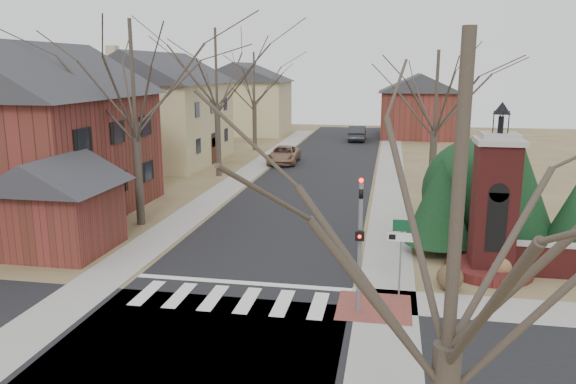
% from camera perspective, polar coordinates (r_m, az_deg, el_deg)
% --- Properties ---
extents(ground, '(120.00, 120.00, 0.00)m').
position_cam_1_polar(ground, '(18.70, -6.56, -11.75)').
color(ground, brown).
rests_on(ground, ground).
extents(main_street, '(8.00, 70.00, 0.01)m').
position_cam_1_polar(main_street, '(39.36, 2.75, 1.33)').
color(main_street, black).
rests_on(main_street, ground).
extents(cross_street, '(120.00, 8.00, 0.01)m').
position_cam_1_polar(cross_street, '(16.16, -9.77, -15.97)').
color(cross_street, black).
rests_on(cross_street, ground).
extents(crosswalk_zone, '(8.00, 2.20, 0.02)m').
position_cam_1_polar(crosswalk_zone, '(19.40, -5.87, -10.78)').
color(crosswalk_zone, silver).
rests_on(crosswalk_zone, ground).
extents(stop_bar, '(8.00, 0.35, 0.02)m').
position_cam_1_polar(stop_bar, '(20.73, -4.70, -9.18)').
color(stop_bar, silver).
rests_on(stop_bar, ground).
extents(sidewalk_right_main, '(2.00, 60.00, 0.02)m').
position_cam_1_polar(sidewalk_right_main, '(39.03, 10.34, 1.04)').
color(sidewalk_right_main, gray).
rests_on(sidewalk_right_main, ground).
extents(sidewalk_left, '(2.00, 60.00, 0.02)m').
position_cam_1_polar(sidewalk_left, '(40.37, -4.58, 1.59)').
color(sidewalk_left, gray).
rests_on(sidewalk_left, ground).
extents(curb_apron, '(2.40, 2.40, 0.02)m').
position_cam_1_polar(curb_apron, '(18.89, 8.73, -11.51)').
color(curb_apron, brown).
rests_on(curb_apron, ground).
extents(traffic_signal_pole, '(0.28, 0.41, 4.50)m').
position_cam_1_polar(traffic_signal_pole, '(17.61, 7.33, -4.33)').
color(traffic_signal_pole, slate).
rests_on(traffic_signal_pole, ground).
extents(sign_post, '(0.90, 0.07, 2.75)m').
position_cam_1_polar(sign_post, '(19.14, 11.40, -5.10)').
color(sign_post, slate).
rests_on(sign_post, ground).
extents(brick_gate_monument, '(3.20, 3.20, 6.47)m').
position_cam_1_polar(brick_gate_monument, '(22.30, 20.12, -2.52)').
color(brick_gate_monument, maroon).
rests_on(brick_gate_monument, ground).
extents(house_brick_left, '(9.80, 11.80, 9.42)m').
position_cam_1_polar(house_brick_left, '(32.05, -24.22, 6.08)').
color(house_brick_left, maroon).
rests_on(house_brick_left, ground).
extents(house_stucco_left, '(9.80, 12.80, 9.28)m').
position_cam_1_polar(house_stucco_left, '(47.20, -12.99, 8.52)').
color(house_stucco_left, '#CBBD87').
rests_on(house_stucco_left, ground).
extents(garage_left, '(4.80, 4.80, 4.29)m').
position_cam_1_polar(garage_left, '(25.42, -22.32, -0.74)').
color(garage_left, maroon).
rests_on(garage_left, ground).
extents(house_distant_left, '(10.80, 8.80, 8.53)m').
position_cam_1_polar(house_distant_left, '(66.59, -4.56, 9.60)').
color(house_distant_left, '#CBBD87').
rests_on(house_distant_left, ground).
extents(house_distant_right, '(8.80, 8.80, 7.30)m').
position_cam_1_polar(house_distant_right, '(64.45, 13.11, 8.68)').
color(house_distant_right, maroon).
rests_on(house_distant_right, ground).
extents(evergreen_near, '(2.80, 2.80, 4.10)m').
position_cam_1_polar(evergreen_near, '(23.97, 15.13, -0.83)').
color(evergreen_near, '#473D33').
rests_on(evergreen_near, ground).
extents(evergreen_mid, '(3.40, 3.40, 4.70)m').
position_cam_1_polar(evergreen_mid, '(25.56, 22.35, 0.16)').
color(evergreen_mid, '#473D33').
rests_on(evergreen_mid, ground).
extents(evergreen_far, '(2.40, 2.40, 3.30)m').
position_cam_1_polar(evergreen_far, '(25.27, 27.10, -2.05)').
color(evergreen_far, '#473D33').
rests_on(evergreen_far, ground).
extents(evergreen_mass, '(4.80, 4.80, 4.80)m').
position_cam_1_polar(evergreen_mass, '(26.58, 18.60, 0.46)').
color(evergreen_mass, black).
rests_on(evergreen_mass, ground).
extents(bare_tree_0, '(8.05, 8.05, 11.15)m').
position_cam_1_polar(bare_tree_0, '(28.02, -15.56, 12.17)').
color(bare_tree_0, '#473D33').
rests_on(bare_tree_0, ground).
extents(bare_tree_1, '(8.40, 8.40, 11.64)m').
position_cam_1_polar(bare_tree_1, '(40.14, -7.34, 12.99)').
color(bare_tree_1, '#473D33').
rests_on(bare_tree_1, ground).
extents(bare_tree_2, '(7.35, 7.35, 10.19)m').
position_cam_1_polar(bare_tree_2, '(52.80, -3.48, 11.85)').
color(bare_tree_2, '#473D33').
rests_on(bare_tree_2, ground).
extents(bare_tree_3, '(7.00, 7.00, 9.70)m').
position_cam_1_polar(bare_tree_3, '(32.37, 14.89, 10.42)').
color(bare_tree_3, '#473D33').
rests_on(bare_tree_3, ground).
extents(bare_tree_4, '(6.65, 6.65, 9.21)m').
position_cam_1_polar(bare_tree_4, '(7.44, 17.05, 1.76)').
color(bare_tree_4, '#473D33').
rests_on(bare_tree_4, ground).
extents(pickup_truck, '(2.48, 5.06, 1.38)m').
position_cam_1_polar(pickup_truck, '(45.76, -0.43, 3.80)').
color(pickup_truck, '#8A644B').
rests_on(pickup_truck, ground).
extents(distant_car, '(1.80, 4.93, 1.61)m').
position_cam_1_polar(distant_car, '(60.38, 7.05, 5.96)').
color(distant_car, '#2F3136').
rests_on(distant_car, ground).
extents(dry_shrub_left, '(0.93, 0.93, 0.93)m').
position_cam_1_polar(dry_shrub_left, '(20.69, 16.13, -8.35)').
color(dry_shrub_left, '#503A24').
rests_on(dry_shrub_left, ground).
extents(dry_shrub_right, '(1.01, 1.01, 1.01)m').
position_cam_1_polar(dry_shrub_right, '(22.46, 20.72, -6.90)').
color(dry_shrub_right, brown).
rests_on(dry_shrub_right, ground).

